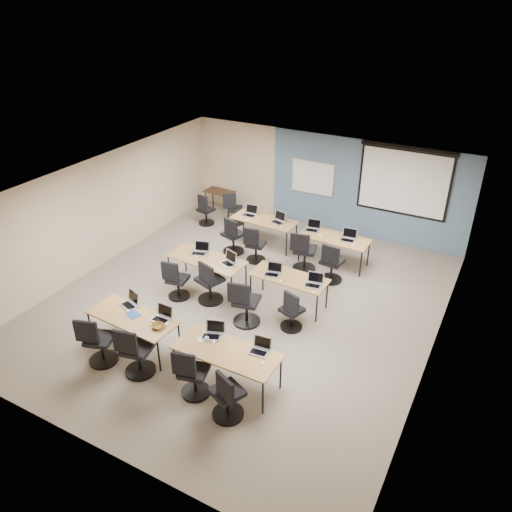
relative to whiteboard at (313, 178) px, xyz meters
The scene contains 58 objects.
floor 4.67m from the whiteboard, 86.12° to the right, with size 8.00×9.00×0.02m, color #6B6354.
ceiling 4.61m from the whiteboard, 86.12° to the right, with size 8.00×9.00×0.02m, color white.
wall_back 0.32m from the whiteboard, 13.87° to the left, with size 8.00×0.04×2.70m, color beige.
wall_front 8.93m from the whiteboard, 88.08° to the right, with size 8.00×0.04×2.70m, color beige.
wall_left 5.77m from the whiteboard, 129.90° to the right, with size 0.04×9.00×2.70m, color beige.
wall_right 6.17m from the whiteboard, 45.83° to the right, with size 0.04×9.00×2.70m, color beige.
blue_accent_panel 1.55m from the whiteboard, ahead, with size 5.50×0.04×2.70m, color #3D5977.
whiteboard is the anchor object (origin of this frame).
projector_screen 2.54m from the whiteboard, ahead, with size 2.40×0.10×1.82m.
training_table_front_left 6.87m from the whiteboard, 96.53° to the right, with size 1.78×0.74×0.73m.
training_table_front_right 6.94m from the whiteboard, 79.12° to the right, with size 1.87×0.78×0.73m.
training_table_mid_left 4.37m from the whiteboard, 100.56° to the right, with size 1.82×0.76×0.73m.
training_table_mid_right 4.30m from the whiteboard, 73.50° to the right, with size 1.68×0.70×0.73m.
training_table_back_left 1.99m from the whiteboard, 109.75° to the right, with size 1.74×0.73×0.73m.
training_table_back_right 2.43m from the whiteboard, 52.79° to the right, with size 1.73×0.72×0.73m.
laptop_0 6.60m from the whiteboard, 99.32° to the right, with size 0.34×0.29×0.26m.
mouse_0 6.78m from the whiteboard, 98.17° to the right, with size 0.06×0.09×0.03m, color white.
task_chair_0 7.58m from the whiteboard, 98.20° to the right, with size 0.56×0.54×1.02m.
laptop_1 6.60m from the whiteboard, 92.02° to the right, with size 0.34×0.29×0.26m.
mouse_1 6.71m from the whiteboard, 90.45° to the right, with size 0.06×0.10×0.04m, color white.
task_chair_1 7.41m from the whiteboard, 92.05° to the right, with size 0.56×0.56×1.04m.
laptop_2 6.62m from the whiteboard, 82.41° to the right, with size 0.34×0.29×0.26m.
mouse_2 6.79m from the whiteboard, 81.67° to the right, with size 0.06×0.10×0.04m, color white.
task_chair_2 7.43m from the whiteboard, 82.75° to the right, with size 0.51×0.51×0.99m.
laptop_3 6.79m from the whiteboard, 74.46° to the right, with size 0.32×0.27×0.25m.
mouse_3 7.10m from the whiteboard, 73.59° to the right, with size 0.05×0.09×0.03m, color white.
task_chair_3 7.73m from the whiteboard, 77.04° to the right, with size 0.57×0.53×1.01m.
laptop_4 4.27m from the whiteboard, 104.51° to the right, with size 0.35×0.30×0.27m.
mouse_4 4.47m from the whiteboard, 103.26° to the right, with size 0.06×0.10×0.04m, color white.
task_chair_4 5.22m from the whiteboard, 102.59° to the right, with size 0.49×0.49×0.97m.
laptop_5 4.23m from the whiteboard, 93.10° to the right, with size 0.35×0.30×0.26m.
mouse_5 4.39m from the whiteboard, 91.54° to the right, with size 0.05×0.09×0.03m, color white.
task_chair_5 4.89m from the whiteboard, 94.58° to the right, with size 0.58×0.57×1.04m.
laptop_6 4.26m from the whiteboard, 78.31° to the right, with size 0.33×0.28×0.25m.
mouse_6 4.52m from the whiteboard, 75.36° to the right, with size 0.06×0.10×0.03m, color white.
task_chair_6 5.24m from the whiteboard, 82.17° to the right, with size 0.57×0.57×1.05m.
laptop_7 4.53m from the whiteboard, 66.40° to the right, with size 0.34×0.29×0.26m.
mouse_7 4.84m from the whiteboard, 66.37° to the right, with size 0.06×0.10×0.03m, color white.
task_chair_7 5.20m from the whiteboard, 71.36° to the right, with size 0.47×0.46×0.94m.
laptop_8 2.08m from the whiteboard, 123.33° to the right, with size 0.36×0.31×0.27m.
mouse_8 2.31m from the whiteboard, 116.49° to the right, with size 0.07×0.11×0.04m, color white.
task_chair_8 2.97m from the whiteboard, 113.21° to the right, with size 0.56×0.55×1.02m.
laptop_9 1.83m from the whiteboard, 97.28° to the right, with size 0.36×0.31×0.27m.
mouse_9 2.05m from the whiteboard, 90.46° to the right, with size 0.06×0.09×0.03m, color white.
task_chair_9 2.91m from the whiteboard, 98.08° to the right, with size 0.49×0.49×0.97m.
laptop_10 1.97m from the whiteboard, 66.17° to the right, with size 0.35×0.30×0.26m.
mouse_10 2.30m from the whiteboard, 61.22° to the right, with size 0.07×0.10×0.04m, color white.
task_chair_10 2.84m from the whiteboard, 70.81° to the right, with size 0.58×0.58×1.05m.
laptop_11 2.58m from the whiteboard, 46.00° to the right, with size 0.36×0.31×0.27m.
mouse_11 2.88m from the whiteboard, 45.79° to the right, with size 0.06×0.10×0.04m, color white.
task_chair_11 3.31m from the whiteboard, 58.25° to the right, with size 0.54×0.54×1.01m.
blue_mousepad 6.81m from the whiteboard, 96.79° to the right, with size 0.25×0.21×0.01m, color #244B9E.
snack_bowl 6.85m from the whiteboard, 91.15° to the right, with size 0.24×0.24×0.06m, color brown.
snack_plate 6.81m from the whiteboard, 83.45° to the right, with size 0.18×0.18×0.01m, color white.
coffee_cup 6.81m from the whiteboard, 82.66° to the right, with size 0.06×0.06×0.06m, color white.
utility_table 2.88m from the whiteboard, 167.39° to the right, with size 0.90×0.50×0.75m.
spare_chair_a 2.46m from the whiteboard, 153.56° to the right, with size 0.52×0.47×0.96m.
spare_chair_b 3.23m from the whiteboard, 151.75° to the right, with size 0.46×0.46×0.95m.
Camera 1 is at (4.62, -7.97, 6.26)m, focal length 35.00 mm.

